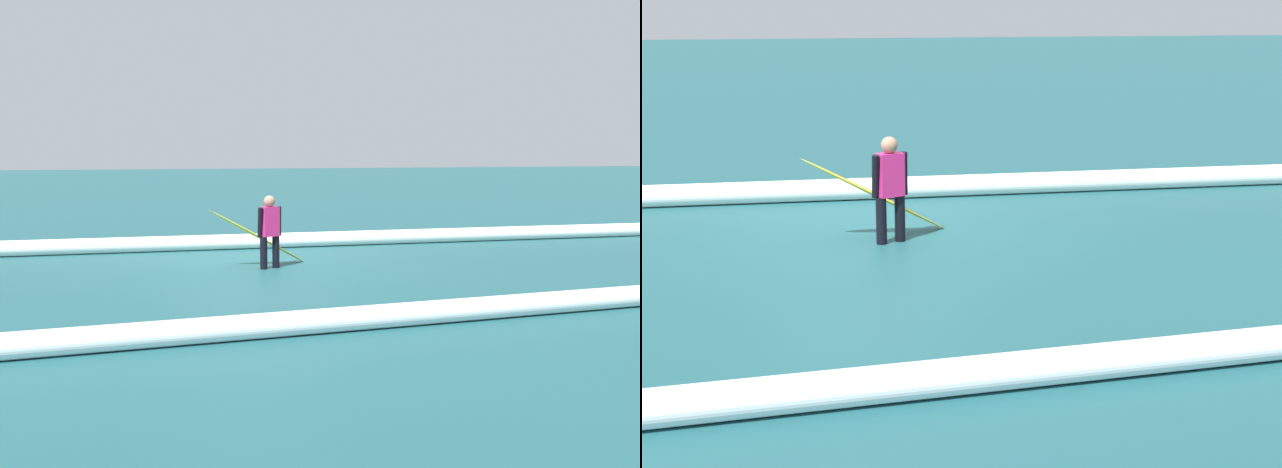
% 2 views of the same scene
% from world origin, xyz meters
% --- Properties ---
extents(ground_plane, '(166.96, 166.96, 0.00)m').
position_xyz_m(ground_plane, '(0.00, 0.00, 0.00)').
color(ground_plane, '#1F545A').
extents(surfer, '(0.49, 0.31, 1.40)m').
position_xyz_m(surfer, '(-0.23, 0.62, 0.78)').
color(surfer, black).
rests_on(surfer, ground_plane).
extents(surfboard, '(2.07, 0.72, 1.18)m').
position_xyz_m(surfboard, '(-0.09, 0.24, 0.57)').
color(surfboard, yellow).
rests_on(surfboard, ground_plane).
extents(wave_crest_foreground, '(20.56, 1.38, 0.35)m').
position_xyz_m(wave_crest_foreground, '(-1.65, -2.24, 0.17)').
color(wave_crest_foreground, white).
rests_on(wave_crest_foreground, ground_plane).
extents(wave_crest_midground, '(17.80, 0.85, 0.30)m').
position_xyz_m(wave_crest_midground, '(2.70, 5.77, 0.15)').
color(wave_crest_midground, white).
rests_on(wave_crest_midground, ground_plane).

